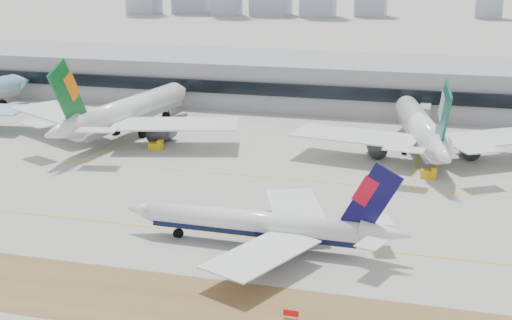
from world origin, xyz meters
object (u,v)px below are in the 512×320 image
(widebody_eva, at_px, (126,113))
(terminal, at_px, (324,81))
(widebody_cathay, at_px, (422,131))
(taxiing_airliner, at_px, (264,225))

(widebody_eva, xyz_separation_m, terminal, (44.33, 59.36, 0.77))
(widebody_cathay, bearing_deg, terminal, 19.20)
(taxiing_airliner, bearing_deg, widebody_eva, -47.66)
(widebody_eva, xyz_separation_m, widebody_cathay, (79.13, 2.67, -0.39))
(widebody_cathay, relative_size, terminal, 0.23)
(taxiing_airliner, distance_m, terminal, 124.17)
(widebody_eva, bearing_deg, widebody_cathay, -81.05)
(widebody_cathay, height_order, terminal, widebody_cathay)
(taxiing_airliner, height_order, widebody_eva, widebody_eva)
(taxiing_airliner, bearing_deg, widebody_cathay, -107.82)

